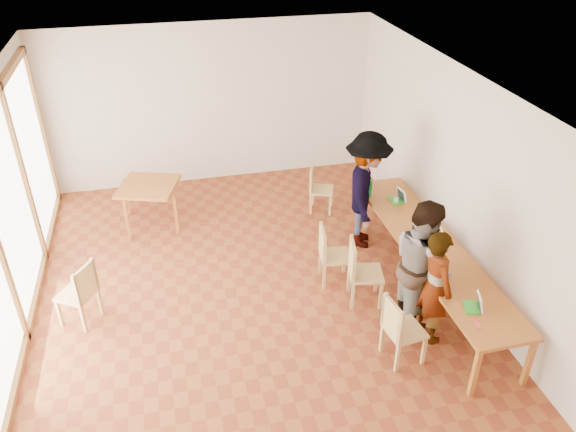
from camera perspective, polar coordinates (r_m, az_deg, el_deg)
ground at (r=7.92m, az=-3.67°, el=-9.00°), size 8.00×8.00×0.00m
wall_back at (r=10.66m, az=-7.84°, el=11.14°), size 6.00×0.10×3.00m
wall_right at (r=8.01m, az=17.59°, el=2.88°), size 0.10×8.00×3.00m
ceiling at (r=6.41m, az=-4.58°, el=12.11°), size 6.00×8.00×0.04m
communal_table at (r=8.04m, az=14.26°, el=-3.12°), size 0.80×4.00×0.75m
side_table at (r=9.59m, az=-13.99°, el=2.66°), size 0.90×0.90×0.75m
chair_near at (r=6.89m, az=11.16°, el=-10.76°), size 0.48×0.48×0.49m
chair_mid at (r=8.03m, az=4.16°, el=-3.41°), size 0.47×0.47×0.48m
chair_far at (r=7.69m, az=7.23°, el=-5.06°), size 0.53×0.53×0.51m
chair_empty at (r=9.82m, az=2.92°, el=3.31°), size 0.51×0.51×0.45m
chair_spare at (r=7.76m, az=-20.26°, el=-6.87°), size 0.59×0.59×0.49m
person_near at (r=7.19m, az=14.63°, el=-6.90°), size 0.48×0.64×1.58m
person_mid at (r=7.31m, az=13.45°, el=-4.82°), size 0.78×0.95×1.82m
person_far at (r=8.76m, az=7.95°, el=2.57°), size 1.11×1.41×1.91m
laptop_near at (r=7.02m, az=18.52°, el=-8.55°), size 0.27×0.28×0.20m
laptop_mid at (r=8.09m, az=15.10°, el=-2.19°), size 0.24×0.26×0.18m
laptop_far at (r=8.94m, az=11.19°, el=1.83°), size 0.25×0.27×0.21m
yellow_mug at (r=8.20m, az=13.68°, el=-1.45°), size 0.15×0.15×0.10m
green_bottle at (r=8.97m, az=8.32°, el=2.82°), size 0.07×0.07×0.28m
clear_glass at (r=8.89m, az=10.93°, el=1.56°), size 0.07×0.07×0.09m
condiment_cup at (r=8.00m, az=15.04°, el=-2.72°), size 0.08×0.08×0.06m
pink_phone at (r=6.82m, az=18.73°, el=-10.46°), size 0.05×0.10×0.01m
black_pouch at (r=8.18m, az=13.37°, el=-1.56°), size 0.16×0.26×0.09m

